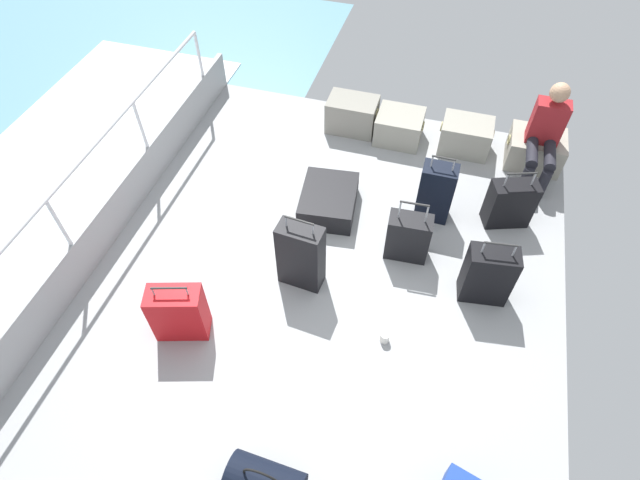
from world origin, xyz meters
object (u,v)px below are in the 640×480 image
(cargo_crate_2, at_px, (466,136))
(suitcase_0, at_px, (510,204))
(suitcase_2, at_px, (488,275))
(suitcase_1, at_px, (408,237))
(suitcase_5, at_px, (301,256))
(cargo_crate_0, at_px, (352,114))
(paper_cup, at_px, (385,337))
(suitcase_4, at_px, (436,192))
(suitcase_7, at_px, (329,200))
(cargo_crate_1, at_px, (399,127))
(passenger_seated, at_px, (546,133))
(cargo_crate_3, at_px, (535,150))
(suitcase_6, at_px, (179,313))

(cargo_crate_2, height_order, suitcase_0, suitcase_0)
(suitcase_0, distance_m, suitcase_2, 1.00)
(suitcase_1, bearing_deg, suitcase_5, -146.53)
(cargo_crate_0, xyz_separation_m, paper_cup, (0.98, -2.76, -0.15))
(suitcase_0, distance_m, suitcase_4, 0.75)
(suitcase_0, height_order, suitcase_2, suitcase_2)
(cargo_crate_2, xyz_separation_m, suitcase_7, (-1.25, -1.38, -0.06))
(suitcase_5, bearing_deg, paper_cup, -25.35)
(cargo_crate_1, bearing_deg, suitcase_2, -60.09)
(suitcase_5, bearing_deg, suitcase_1, 33.47)
(cargo_crate_2, relative_size, passenger_seated, 0.57)
(cargo_crate_3, distance_m, passenger_seated, 0.41)
(cargo_crate_3, bearing_deg, cargo_crate_1, -179.26)
(suitcase_4, bearing_deg, cargo_crate_3, 49.52)
(passenger_seated, height_order, suitcase_2, passenger_seated)
(passenger_seated, bearing_deg, cargo_crate_2, 166.17)
(cargo_crate_1, bearing_deg, cargo_crate_2, 2.47)
(suitcase_4, xyz_separation_m, suitcase_5, (-1.04, -1.17, 0.03))
(cargo_crate_3, bearing_deg, cargo_crate_2, 179.02)
(suitcase_1, relative_size, suitcase_2, 0.97)
(suitcase_1, relative_size, suitcase_7, 0.95)
(cargo_crate_2, xyz_separation_m, suitcase_4, (-0.20, -1.16, 0.14))
(cargo_crate_3, bearing_deg, suitcase_0, -103.38)
(suitcase_1, bearing_deg, suitcase_7, 157.26)
(suitcase_4, relative_size, suitcase_6, 1.22)
(suitcase_4, bearing_deg, cargo_crate_2, 80.02)
(cargo_crate_0, relative_size, suitcase_7, 0.82)
(suitcase_4, distance_m, suitcase_5, 1.57)
(cargo_crate_0, bearing_deg, cargo_crate_3, -0.49)
(cargo_crate_3, xyz_separation_m, suitcase_0, (-0.24, -1.03, 0.08))
(cargo_crate_0, relative_size, cargo_crate_3, 0.98)
(cargo_crate_1, distance_m, suitcase_6, 3.37)
(cargo_crate_0, height_order, suitcase_7, cargo_crate_0)
(suitcase_2, bearing_deg, suitcase_5, -169.50)
(suitcase_1, distance_m, suitcase_4, 0.62)
(cargo_crate_0, height_order, paper_cup, cargo_crate_0)
(paper_cup, bearing_deg, cargo_crate_0, 109.65)
(cargo_crate_2, distance_m, suitcase_7, 1.87)
(passenger_seated, height_order, suitcase_4, passenger_seated)
(passenger_seated, xyz_separation_m, suitcase_4, (-0.98, -0.97, -0.22))
(suitcase_2, xyz_separation_m, suitcase_4, (-0.59, 0.87, 0.02))
(passenger_seated, bearing_deg, suitcase_4, -135.28)
(suitcase_1, height_order, paper_cup, suitcase_1)
(cargo_crate_3, relative_size, paper_cup, 6.30)
(cargo_crate_1, relative_size, cargo_crate_3, 0.89)
(cargo_crate_1, xyz_separation_m, suitcase_0, (1.30, -1.01, 0.09))
(paper_cup, bearing_deg, suitcase_4, 84.13)
(cargo_crate_2, height_order, paper_cup, cargo_crate_2)
(passenger_seated, distance_m, suitcase_1, 1.96)
(suitcase_1, xyz_separation_m, suitcase_2, (0.75, -0.28, 0.05))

